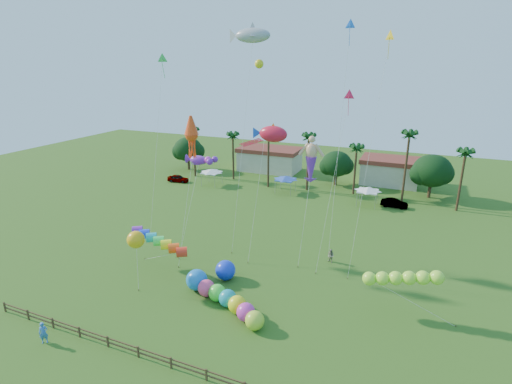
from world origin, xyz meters
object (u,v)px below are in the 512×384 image
at_px(caterpillar_inflatable, 221,296).
at_px(car_b, 394,203).
at_px(car_a, 178,178).
at_px(blue_ball, 225,270).
at_px(spectator_b, 331,256).
at_px(spectator_a, 43,333).

bearing_deg(caterpillar_inflatable, car_b, 92.88).
distance_m(car_a, caterpillar_inflatable, 41.79).
bearing_deg(blue_ball, spectator_b, 40.73).
distance_m(car_b, caterpillar_inflatable, 36.21).
bearing_deg(spectator_a, car_a, 70.47).
distance_m(car_b, blue_ball, 33.00).
xyz_separation_m(spectator_a, spectator_b, (18.17, 22.59, -0.14)).
height_order(caterpillar_inflatable, blue_ball, caterpillar_inflatable).
relative_size(spectator_a, caterpillar_inflatable, 0.19).
relative_size(caterpillar_inflatable, blue_ball, 4.75).
bearing_deg(spectator_b, car_a, 174.00).
bearing_deg(spectator_a, caterpillar_inflatable, 4.56).
distance_m(spectator_a, caterpillar_inflatable, 14.89).
relative_size(car_a, spectator_b, 2.54).
bearing_deg(car_a, spectator_b, -127.55).
height_order(car_b, blue_ball, blue_ball).
bearing_deg(spectator_a, car_b, 22.72).
bearing_deg(car_b, spectator_a, 155.09).
bearing_deg(caterpillar_inflatable, spectator_b, 81.46).
xyz_separation_m(car_b, blue_ball, (-14.26, -29.76, 0.39)).
relative_size(car_b, spectator_a, 2.17).
relative_size(car_b, spectator_b, 2.55).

